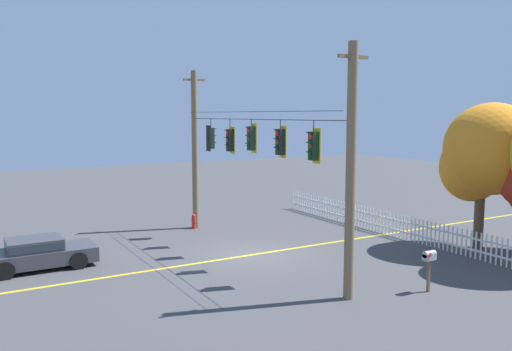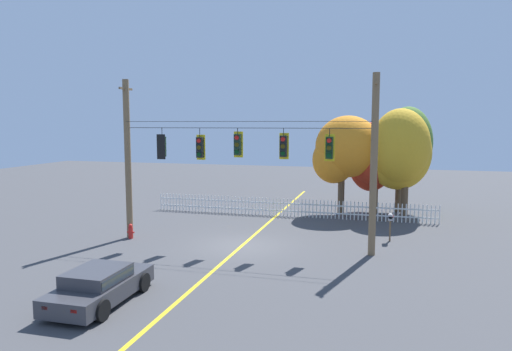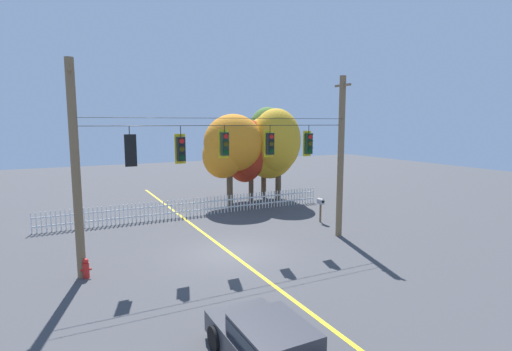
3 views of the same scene
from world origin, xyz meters
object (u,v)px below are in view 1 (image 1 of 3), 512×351
traffic_signal_eastbound_side (230,140)px  roadside_mailbox (429,258)px  traffic_signal_northbound_primary (211,138)px  traffic_signal_southbound_primary (251,138)px  fire_hydrant (194,221)px  autumn_maple_near_fence (486,154)px  parked_car (38,252)px  traffic_signal_northbound_secondary (314,146)px  traffic_signal_westbound_side (280,142)px

traffic_signal_eastbound_side → roadside_mailbox: 9.76m
traffic_signal_northbound_primary → traffic_signal_southbound_primary: size_ratio=1.11×
fire_hydrant → roadside_mailbox: size_ratio=0.54×
traffic_signal_southbound_primary → autumn_maple_near_fence: (4.11, 8.99, -0.72)m
roadside_mailbox → autumn_maple_near_fence: bearing=113.5°
traffic_signal_northbound_primary → fire_hydrant: bearing=-174.6°
traffic_signal_eastbound_side → parked_car: bearing=-92.1°
autumn_maple_near_fence → parked_car: autumn_maple_near_fence is taller
parked_car → traffic_signal_southbound_primary: bearing=74.8°
traffic_signal_northbound_secondary → roadside_mailbox: size_ratio=1.06×
traffic_signal_westbound_side → parked_car: (-4.29, -7.87, -4.08)m
roadside_mailbox → traffic_signal_southbound_primary: bearing=-159.1°
traffic_signal_northbound_secondary → roadside_mailbox: bearing=44.1°
fire_hydrant → traffic_signal_northbound_secondary: bearing=1.1°
traffic_signal_southbound_primary → roadside_mailbox: 8.21m
roadside_mailbox → parked_car: bearing=-130.7°
traffic_signal_northbound_primary → fire_hydrant: traffic_signal_northbound_primary is taller
traffic_signal_northbound_secondary → fire_hydrant: (-9.72, -0.18, -4.28)m
traffic_signal_northbound_secondary → fire_hydrant: bearing=-178.9°
traffic_signal_eastbound_side → traffic_signal_northbound_secondary: 6.04m
traffic_signal_southbound_primary → fire_hydrant: traffic_signal_southbound_primary is taller
autumn_maple_near_fence → traffic_signal_southbound_primary: bearing=-114.6°
roadside_mailbox → traffic_signal_northbound_primary: bearing=-166.1°
traffic_signal_southbound_primary → traffic_signal_northbound_secondary: bearing=-0.0°
traffic_signal_eastbound_side → traffic_signal_westbound_side: bearing=-0.0°
traffic_signal_northbound_primary → parked_car: traffic_signal_northbound_primary is taller
traffic_signal_northbound_primary → fire_hydrant: size_ratio=2.04×
parked_car → fire_hydrant: (-3.39, 7.69, -0.24)m
traffic_signal_eastbound_side → traffic_signal_westbound_side: same height
traffic_signal_westbound_side → parked_car: 9.85m
fire_hydrant → roadside_mailbox: roadside_mailbox is taller
traffic_signal_westbound_side → traffic_signal_northbound_secondary: same height
parked_car → fire_hydrant: size_ratio=5.41×
traffic_signal_westbound_side → traffic_signal_northbound_secondary: 2.04m
traffic_signal_northbound_secondary → fire_hydrant: 10.62m
parked_car → fire_hydrant: parked_car is taller
traffic_signal_westbound_side → fire_hydrant: (-7.68, -0.18, -4.32)m
traffic_signal_eastbound_side → traffic_signal_northbound_secondary: same height
parked_car → roadside_mailbox: bearing=49.3°
traffic_signal_northbound_primary → traffic_signal_westbound_side: bearing=0.2°
traffic_signal_northbound_secondary → autumn_maple_near_fence: size_ratio=0.23×
traffic_signal_northbound_primary → roadside_mailbox: 11.54m
traffic_signal_southbound_primary → traffic_signal_westbound_side: 2.15m
autumn_maple_near_fence → traffic_signal_northbound_secondary: bearing=-89.5°
traffic_signal_westbound_side → roadside_mailbox: (4.74, 2.62, -3.58)m
traffic_signal_southbound_primary → fire_hydrant: bearing=-178.1°
parked_car → traffic_signal_westbound_side: bearing=61.4°
traffic_signal_northbound_secondary → parked_car: size_ratio=0.36×
traffic_signal_eastbound_side → parked_car: size_ratio=0.38×
traffic_signal_eastbound_side → fire_hydrant: (-3.68, -0.18, -4.21)m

